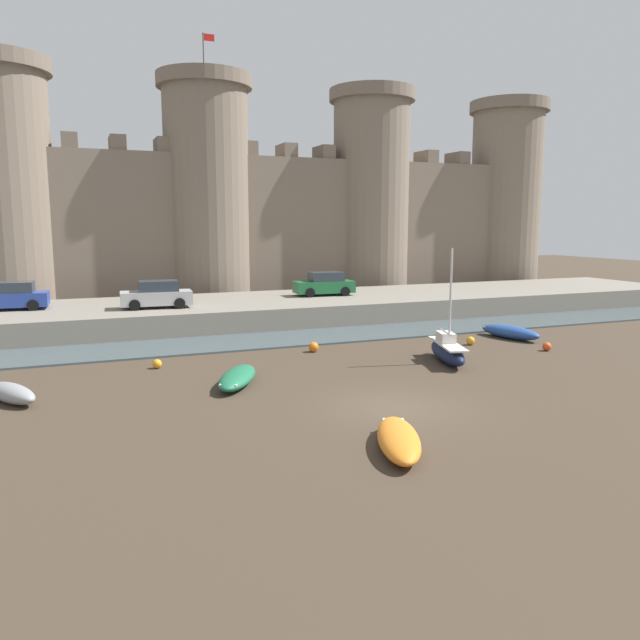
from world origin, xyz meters
TOP-DOWN VIEW (x-y plane):
  - ground_plane at (0.00, 0.00)m, footprint 160.00×160.00m
  - water_channel at (0.00, 13.47)m, footprint 80.00×4.50m
  - quay_road at (0.00, 20.72)m, footprint 68.71×10.00m
  - castle at (-0.00, 30.40)m, footprint 63.93×7.22m
  - rowboat_foreground_centre at (-1.92, -3.75)m, footprint 2.53×3.90m
  - rowboat_foreground_right at (-12.50, 5.66)m, footprint 2.27×3.04m
  - sailboat_midflat_right at (5.69, 5.34)m, footprint 2.21×4.33m
  - rowboat_near_channel_right at (-4.36, 4.96)m, footprint 2.82×3.92m
  - rowboat_midflat_left at (12.32, 9.15)m, footprint 2.00×3.98m
  - mooring_buoy_near_shore at (9.15, 8.39)m, footprint 0.45×0.45m
  - mooring_buoy_mid_mud at (11.82, 5.68)m, footprint 0.44×0.44m
  - mooring_buoy_near_channel at (-6.93, 9.11)m, footprint 0.41×0.41m
  - mooring_buoy_off_centre at (0.80, 9.82)m, footprint 0.51×0.51m
  - car_quay_west at (6.11, 21.28)m, footprint 4.20×2.09m
  - car_quay_centre_west at (-13.54, 21.36)m, footprint 4.20×2.09m
  - car_quay_centre_east at (-5.57, 19.04)m, footprint 4.20×2.09m

SIDE VIEW (x-z plane):
  - ground_plane at x=0.00m, z-range 0.00..0.00m
  - water_channel at x=0.00m, z-range 0.00..0.10m
  - mooring_buoy_near_channel at x=-6.93m, z-range 0.00..0.41m
  - mooring_buoy_mid_mud at x=11.82m, z-range 0.00..0.44m
  - mooring_buoy_near_shore at x=9.15m, z-range 0.00..0.45m
  - mooring_buoy_off_centre at x=0.80m, z-range 0.00..0.51m
  - rowboat_near_channel_right at x=-4.36m, z-range 0.02..0.64m
  - rowboat_foreground_centre at x=-1.92m, z-range 0.02..0.65m
  - rowboat_foreground_right at x=-12.50m, z-range 0.02..0.69m
  - rowboat_midflat_left at x=12.32m, z-range 0.02..0.74m
  - sailboat_midflat_right at x=5.69m, z-range -2.08..3.19m
  - quay_road at x=0.00m, z-range 0.00..1.39m
  - car_quay_west at x=6.11m, z-range 1.35..2.97m
  - car_quay_centre_west at x=-13.54m, z-range 1.35..2.97m
  - car_quay_centre_east at x=-5.57m, z-range 1.35..2.97m
  - castle at x=0.00m, z-range -2.38..18.06m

